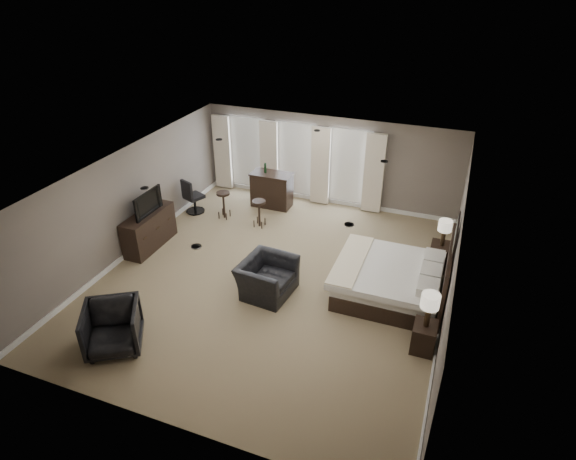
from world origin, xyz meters
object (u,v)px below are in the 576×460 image
(bar_stool_left, at_px, (224,205))
(desk_chair, at_px, (194,196))
(nightstand_near, at_px, (424,337))
(bed, at_px, (392,267))
(nightstand_far, at_px, (440,256))
(dresser, at_px, (149,230))
(armchair_near, at_px, (267,272))
(armchair_far, at_px, (112,326))
(tv, at_px, (146,211))
(bar_stool_right, at_px, (259,213))
(lamp_far, at_px, (444,233))
(bar_counter, at_px, (272,190))
(lamp_near, at_px, (429,310))

(bar_stool_left, xyz_separation_m, desk_chair, (-0.94, 0.01, 0.13))
(nightstand_near, bearing_deg, bed, 121.54)
(nightstand_far, height_order, dresser, dresser)
(bed, xyz_separation_m, desk_chair, (-5.94, 1.91, -0.20))
(armchair_near, height_order, bar_stool_left, armchair_near)
(armchair_near, xyz_separation_m, desk_chair, (-3.43, 2.78, -0.01))
(bar_stool_left, bearing_deg, bed, -20.87)
(dresser, bearing_deg, desk_chair, 87.55)
(armchair_far, distance_m, desk_chair, 5.56)
(tv, height_order, bar_stool_right, tv)
(armchair_far, relative_size, bar_stool_left, 1.29)
(bed, relative_size, armchair_far, 2.24)
(bed, relative_size, bar_stool_left, 2.89)
(bar_stool_left, distance_m, bar_stool_right, 1.13)
(bed, relative_size, desk_chair, 2.18)
(armchair_near, bearing_deg, dresser, 84.03)
(nightstand_far, distance_m, desk_chair, 6.85)
(bed, bearing_deg, armchair_near, -161.02)
(nightstand_far, bearing_deg, lamp_far, 0.00)
(bed, distance_m, armchair_far, 5.68)
(dresser, distance_m, bar_counter, 3.77)
(armchair_far, height_order, desk_chair, desk_chair)
(nightstand_near, bearing_deg, armchair_near, 170.26)
(nightstand_near, height_order, armchair_far, armchair_far)
(nightstand_far, distance_m, bar_stool_right, 4.78)
(nightstand_far, height_order, armchair_far, armchair_far)
(lamp_near, distance_m, tv, 7.05)
(bed, bearing_deg, lamp_near, -58.46)
(nightstand_near, distance_m, dresser, 7.05)
(bar_stool_right, bearing_deg, lamp_far, -4.25)
(tv, xyz_separation_m, bar_counter, (2.00, 3.20, -0.48))
(lamp_far, bearing_deg, dresser, -167.13)
(lamp_far, xyz_separation_m, armchair_near, (-3.41, -2.32, -0.42))
(lamp_near, distance_m, bar_stool_right, 5.79)
(tv, relative_size, armchair_near, 0.86)
(bar_counter, bearing_deg, lamp_far, -18.21)
(nightstand_far, distance_m, armchair_near, 4.12)
(bar_stool_right, bearing_deg, nightstand_far, -4.25)
(armchair_far, bearing_deg, bar_stool_right, 51.71)
(armchair_near, relative_size, bar_stool_right, 1.56)
(nightstand_near, relative_size, armchair_far, 0.56)
(nightstand_far, relative_size, dresser, 0.39)
(bar_stool_left, bearing_deg, dresser, -116.86)
(lamp_far, distance_m, bar_stool_right, 4.81)
(nightstand_near, relative_size, lamp_near, 0.81)
(desk_chair, bearing_deg, tv, 110.12)
(bar_counter, relative_size, desk_chair, 1.15)
(armchair_far, distance_m, bar_stool_right, 5.30)
(lamp_near, xyz_separation_m, bar_stool_right, (-4.77, 3.25, -0.53))
(lamp_far, xyz_separation_m, dresser, (-6.92, -1.58, -0.47))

